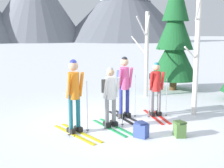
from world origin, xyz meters
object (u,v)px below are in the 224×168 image
object	(u,v)px
skier_in_red	(156,86)
backpack_on_snow_beside	(141,130)
birch_tree_slender	(197,53)
pine_tree_near	(175,37)
skier_in_orange	(74,93)
backpack_on_snow_front	(180,129)
skier_in_pink	(124,83)
skier_in_white	(110,94)
birch_tree_tall	(146,53)

from	to	relation	value
skier_in_red	backpack_on_snow_beside	xyz separation A→B (m)	(-1.36, -1.40, -0.74)
birch_tree_slender	backpack_on_snow_beside	xyz separation A→B (m)	(-2.53, -1.00, -1.73)
pine_tree_near	birch_tree_slender	size ratio (longest dim) A/B	1.36
skier_in_orange	pine_tree_near	bearing A→B (deg)	31.28
skier_in_red	backpack_on_snow_front	distance (m)	1.98
skier_in_pink	backpack_on_snow_front	bearing A→B (deg)	-77.62
skier_in_red	backpack_on_snow_beside	size ratio (longest dim) A/B	4.14
skier_in_orange	skier_in_red	bearing A→B (deg)	8.49
skier_in_orange	skier_in_white	xyz separation A→B (m)	(1.03, 0.07, -0.14)
birch_tree_slender	birch_tree_tall	bearing A→B (deg)	88.23
skier_in_orange	pine_tree_near	world-z (taller)	pine_tree_near
birch_tree_tall	backpack_on_snow_front	xyz separation A→B (m)	(-1.75, -4.30, -1.56)
pine_tree_near	backpack_on_snow_beside	world-z (taller)	pine_tree_near
skier_in_pink	backpack_on_snow_beside	xyz separation A→B (m)	(-0.42, -1.67, -0.86)
skier_in_orange	backpack_on_snow_beside	size ratio (longest dim) A/B	4.71
birch_tree_tall	birch_tree_slender	world-z (taller)	birch_tree_slender
birch_tree_tall	backpack_on_snow_front	bearing A→B (deg)	-112.14
skier_in_red	skier_in_pink	bearing A→B (deg)	163.92
skier_in_pink	birch_tree_slender	distance (m)	2.37
skier_in_orange	birch_tree_slender	size ratio (longest dim) A/B	0.50
skier_in_pink	backpack_on_snow_front	world-z (taller)	skier_in_pink
backpack_on_snow_front	backpack_on_snow_beside	distance (m)	0.94
birch_tree_slender	backpack_on_snow_front	size ratio (longest dim) A/B	9.73
skier_in_pink	birch_tree_slender	size ratio (longest dim) A/B	0.49
birch_tree_tall	birch_tree_slender	xyz separation A→B (m)	(-0.09, -2.93, 0.16)
pine_tree_near	backpack_on_snow_front	world-z (taller)	pine_tree_near
skier_in_white	skier_in_pink	xyz separation A→B (m)	(0.75, 0.60, 0.14)
skier_in_red	pine_tree_near	bearing A→B (deg)	45.33
skier_in_red	backpack_on_snow_front	world-z (taller)	skier_in_red
skier_in_pink	skier_in_red	size ratio (longest dim) A/B	1.11
skier_in_red	pine_tree_near	world-z (taller)	pine_tree_near
skier_in_white	backpack_on_snow_beside	xyz separation A→B (m)	(0.32, -1.07, -0.72)
skier_in_white	skier_in_red	bearing A→B (deg)	11.13
birch_tree_tall	birch_tree_slender	bearing A→B (deg)	-91.77
birch_tree_slender	backpack_on_snow_front	bearing A→B (deg)	-140.50
backpack_on_snow_front	backpack_on_snow_beside	bearing A→B (deg)	157.34
skier_in_orange	skier_in_pink	size ratio (longest dim) A/B	1.02
skier_in_orange	backpack_on_snow_beside	world-z (taller)	skier_in_orange
skier_in_red	backpack_on_snow_beside	bearing A→B (deg)	-134.20
birch_tree_tall	backpack_on_snow_front	distance (m)	4.90
birch_tree_slender	backpack_on_snow_front	distance (m)	2.76
backpack_on_snow_front	backpack_on_snow_beside	world-z (taller)	same
birch_tree_tall	backpack_on_snow_beside	size ratio (longest dim) A/B	8.36
skier_in_pink	birch_tree_slender	xyz separation A→B (m)	(2.10, -0.67, 0.87)
skier_in_pink	birch_tree_slender	bearing A→B (deg)	-17.67
skier_in_red	pine_tree_near	xyz separation A→B (m)	(3.08, 3.11, 1.41)
skier_in_pink	pine_tree_near	distance (m)	5.09
skier_in_white	backpack_on_snow_front	world-z (taller)	skier_in_white
skier_in_pink	birch_tree_tall	distance (m)	3.23
pine_tree_near	birch_tree_slender	world-z (taller)	pine_tree_near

